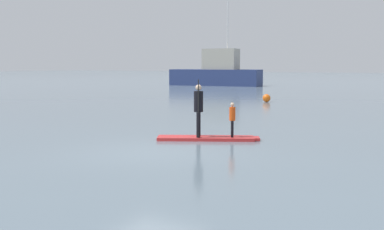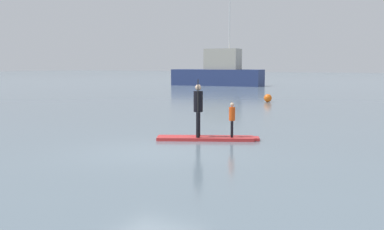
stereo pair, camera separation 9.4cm
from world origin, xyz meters
name	(u,v)px [view 1 (the left image)]	position (x,y,z in m)	size (l,w,h in m)	color
ground_plane	(153,151)	(0.00, 0.00, 0.00)	(240.00, 240.00, 0.00)	slate
paddleboard_near	(208,138)	(0.34, 2.48, 0.05)	(3.10, 2.05, 0.10)	red
paddler_adult	(198,107)	(0.08, 2.33, 1.04)	(0.39, 0.47, 1.81)	black
paddler_child_solo	(232,118)	(1.00, 2.85, 0.70)	(0.26, 0.35, 1.09)	black
fishing_boat_green_midground	(217,72)	(-16.74, 35.50, 1.43)	(10.20, 4.20, 8.98)	navy
mooring_buoy_mid	(267,98)	(-3.63, 17.27, 0.25)	(0.50, 0.50, 0.50)	orange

